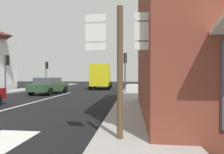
{
  "coord_description": "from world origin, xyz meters",
  "views": [
    {
      "loc": [
        5.93,
        -4.69,
        1.57
      ],
      "look_at": [
        3.91,
        13.34,
        1.52
      ],
      "focal_mm": 28.59,
      "sensor_mm": 36.0,
      "label": 1
    }
  ],
  "objects_px": {
    "traffic_light_near_left": "(6,65)",
    "traffic_light_near_right": "(125,64)",
    "traffic_light_far_left": "(47,69)",
    "sedan_far": "(49,85)",
    "route_sign_post": "(120,62)",
    "delivery_truck": "(101,76)"
  },
  "relations": [
    {
      "from": "delivery_truck",
      "to": "route_sign_post",
      "type": "relative_size",
      "value": 1.6
    },
    {
      "from": "delivery_truck",
      "to": "sedan_far",
      "type": "bearing_deg",
      "value": -117.52
    },
    {
      "from": "sedan_far",
      "to": "traffic_light_near_right",
      "type": "height_order",
      "value": "traffic_light_near_right"
    },
    {
      "from": "traffic_light_near_right",
      "to": "delivery_truck",
      "type": "bearing_deg",
      "value": 118.49
    },
    {
      "from": "route_sign_post",
      "to": "traffic_light_near_left",
      "type": "bearing_deg",
      "value": 135.56
    },
    {
      "from": "delivery_truck",
      "to": "route_sign_post",
      "type": "xyz_separation_m",
      "value": [
        3.6,
        -18.08,
        0.26
      ]
    },
    {
      "from": "route_sign_post",
      "to": "sedan_far",
      "type": "bearing_deg",
      "value": 122.63
    },
    {
      "from": "delivery_truck",
      "to": "traffic_light_near_right",
      "type": "relative_size",
      "value": 1.38
    },
    {
      "from": "delivery_truck",
      "to": "traffic_light_far_left",
      "type": "height_order",
      "value": "traffic_light_far_left"
    },
    {
      "from": "traffic_light_near_left",
      "to": "traffic_light_near_right",
      "type": "xyz_separation_m",
      "value": [
        10.65,
        1.29,
        0.15
      ]
    },
    {
      "from": "traffic_light_far_left",
      "to": "traffic_light_near_left",
      "type": "height_order",
      "value": "traffic_light_far_left"
    },
    {
      "from": "route_sign_post",
      "to": "traffic_light_near_right",
      "type": "height_order",
      "value": "traffic_light_near_right"
    },
    {
      "from": "traffic_light_far_left",
      "to": "delivery_truck",
      "type": "bearing_deg",
      "value": -2.07
    },
    {
      "from": "delivery_truck",
      "to": "traffic_light_far_left",
      "type": "relative_size",
      "value": 1.45
    },
    {
      "from": "traffic_light_far_left",
      "to": "route_sign_post",
      "type": "bearing_deg",
      "value": -59.1
    },
    {
      "from": "route_sign_post",
      "to": "traffic_light_near_left",
      "type": "distance_m",
      "value": 15.4
    },
    {
      "from": "route_sign_post",
      "to": "traffic_light_near_right",
      "type": "bearing_deg",
      "value": 91.59
    },
    {
      "from": "traffic_light_near_right",
      "to": "sedan_far",
      "type": "bearing_deg",
      "value": -172.91
    },
    {
      "from": "delivery_truck",
      "to": "route_sign_post",
      "type": "bearing_deg",
      "value": -78.74
    },
    {
      "from": "delivery_truck",
      "to": "traffic_light_near_left",
      "type": "height_order",
      "value": "traffic_light_near_left"
    },
    {
      "from": "traffic_light_far_left",
      "to": "traffic_light_near_right",
      "type": "height_order",
      "value": "traffic_light_near_right"
    },
    {
      "from": "sedan_far",
      "to": "traffic_light_far_left",
      "type": "xyz_separation_m",
      "value": [
        -3.8,
        7.13,
        1.84
      ]
    }
  ]
}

